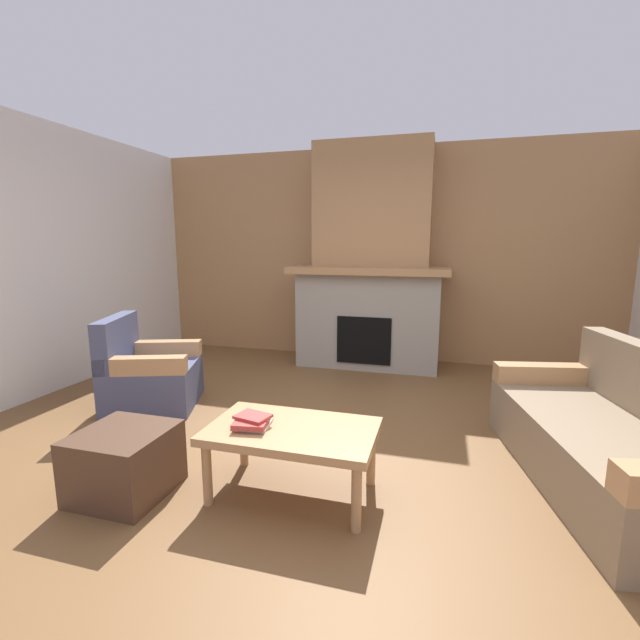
# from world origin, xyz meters

# --- Properties ---
(ground) EXTENTS (9.00, 9.00, 0.00)m
(ground) POSITION_xyz_m (0.00, 0.00, 0.00)
(ground) COLOR brown
(wall_back_wood_panel) EXTENTS (6.00, 0.12, 2.70)m
(wall_back_wood_panel) POSITION_xyz_m (0.00, 3.00, 1.35)
(wall_back_wood_panel) COLOR #A87A4C
(wall_back_wood_panel) RESTS_ON ground
(fireplace) EXTENTS (1.90, 0.82, 2.70)m
(fireplace) POSITION_xyz_m (0.00, 2.62, 1.16)
(fireplace) COLOR gray
(fireplace) RESTS_ON ground
(couch) EXTENTS (1.18, 1.93, 0.85)m
(couch) POSITION_xyz_m (1.94, 0.25, 0.29)
(couch) COLOR #847056
(couch) RESTS_ON ground
(armchair) EXTENTS (0.97, 0.97, 0.85)m
(armchair) POSITION_xyz_m (-1.74, 0.61, 0.29)
(armchair) COLOR #474C6B
(armchair) RESTS_ON ground
(coffee_table) EXTENTS (1.00, 0.60, 0.43)m
(coffee_table) POSITION_xyz_m (0.04, -0.40, 0.38)
(coffee_table) COLOR tan
(coffee_table) RESTS_ON ground
(ottoman) EXTENTS (0.52, 0.52, 0.40)m
(ottoman) POSITION_xyz_m (-0.94, -0.67, 0.20)
(ottoman) COLOR #4C3323
(ottoman) RESTS_ON ground
(book_stack_near_edge) EXTENTS (0.22, 0.25, 0.07)m
(book_stack_near_edge) POSITION_xyz_m (-0.19, -0.46, 0.46)
(book_stack_near_edge) COLOR beige
(book_stack_near_edge) RESTS_ON coffee_table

